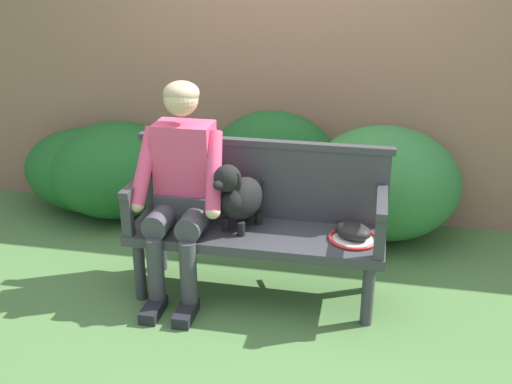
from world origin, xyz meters
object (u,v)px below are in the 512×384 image
person_seated (182,183)px  dog_on_bench (239,196)px  baseball_glove (353,231)px  garden_bench (256,240)px  tennis_racket (351,236)px

person_seated → dog_on_bench: size_ratio=2.97×
baseball_glove → garden_bench: bearing=-148.5°
dog_on_bench → baseball_glove: size_ratio=2.01×
baseball_glove → dog_on_bench: bearing=-148.3°
dog_on_bench → baseball_glove: 0.70m
person_seated → baseball_glove: (1.02, 0.03, -0.23)m
baseball_glove → tennis_racket: bearing=-154.4°
person_seated → dog_on_bench: (0.35, 0.01, -0.05)m
person_seated → baseball_glove: size_ratio=5.96×
garden_bench → dog_on_bench: size_ratio=3.46×
garden_bench → baseball_glove: size_ratio=6.94×
tennis_racket → dog_on_bench: bearing=-178.1°
person_seated → baseball_glove: bearing=1.5°
tennis_racket → baseball_glove: (0.01, -0.00, 0.04)m
garden_bench → tennis_racket: tennis_racket is taller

